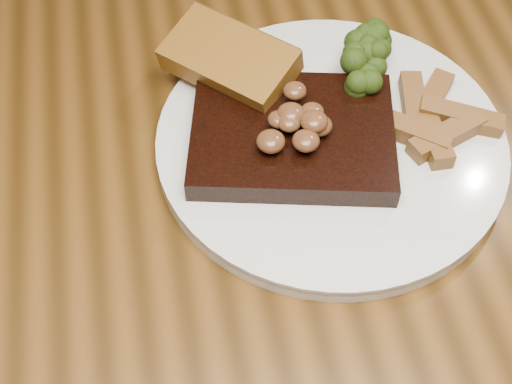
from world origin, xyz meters
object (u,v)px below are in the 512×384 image
(plate, at_px, (330,144))
(potato_wedges, at_px, (425,115))
(garlic_bread, at_px, (230,76))
(dining_table, at_px, (265,254))
(steak, at_px, (292,137))

(plate, relative_size, potato_wedges, 3.22)
(garlic_bread, bearing_deg, potato_wedges, 18.54)
(dining_table, distance_m, steak, 0.13)
(steak, relative_size, potato_wedges, 1.80)
(dining_table, xyz_separation_m, plate, (0.07, 0.04, 0.10))
(dining_table, height_order, potato_wedges, potato_wedges)
(plate, relative_size, steak, 1.79)
(plate, bearing_deg, potato_wedges, 1.70)
(steak, xyz_separation_m, potato_wedges, (0.12, 0.00, -0.00))
(plate, xyz_separation_m, potato_wedges, (0.08, 0.00, 0.02))
(garlic_bread, bearing_deg, plate, -2.17)
(dining_table, distance_m, potato_wedges, 0.19)
(garlic_bread, distance_m, potato_wedges, 0.18)
(dining_table, relative_size, garlic_bread, 13.97)
(dining_table, bearing_deg, plate, 32.01)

